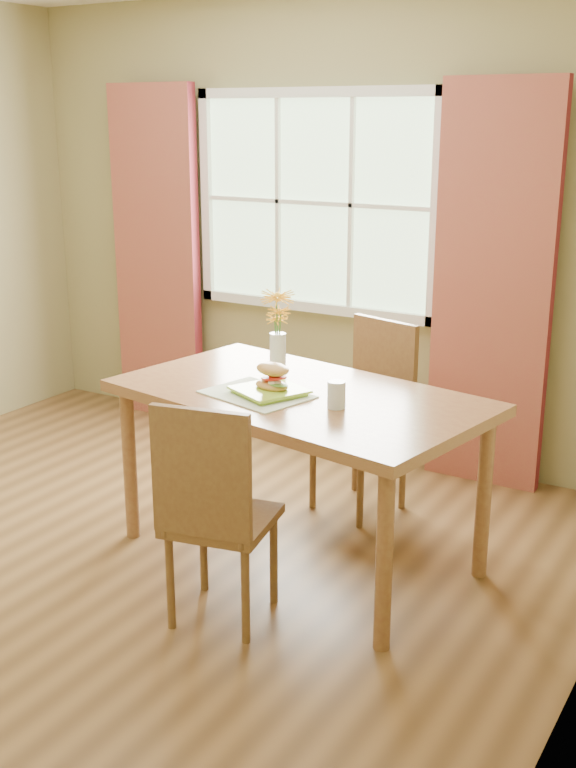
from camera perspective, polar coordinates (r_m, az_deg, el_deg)
The scene contains 12 objects.
room at distance 3.97m, azimuth -11.64°, elevation 6.88°, with size 4.24×3.84×2.74m.
window at distance 5.47m, azimuth 1.73°, elevation 11.42°, with size 1.62×0.06×1.32m.
curtain_left at distance 6.09m, azimuth -8.33°, elevation 8.01°, with size 0.65×0.08×2.20m, color maroon.
curtain_right at distance 4.99m, azimuth 12.85°, elevation 5.85°, with size 0.65×0.08×2.20m, color maroon.
dining_table at distance 4.06m, azimuth 0.71°, elevation -1.63°, with size 1.80×1.21×0.81m.
chair_near at distance 3.58m, azimuth -4.76°, elevation -7.73°, with size 0.48×0.48×0.97m.
chair_far at distance 4.70m, azimuth 5.24°, elevation -1.45°, with size 0.51×0.51×0.99m.
placemat at distance 3.99m, azimuth -1.99°, elevation -0.66°, with size 0.45×0.33×0.01m, color beige.
plate at distance 3.99m, azimuth -1.20°, elevation -0.52°, with size 0.28×0.28×0.01m, color #99C731.
croissant_sandwich at distance 3.98m, azimuth -0.99°, elevation 0.45°, with size 0.19×0.15×0.13m.
water_glass at distance 3.81m, azimuth 3.09°, elevation -0.72°, with size 0.08×0.08×0.12m.
flower_vase at distance 4.27m, azimuth -0.65°, elevation 3.85°, with size 0.16×0.16×0.41m.
Camera 1 is at (2.65, -2.89, 2.01)m, focal length 42.00 mm.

